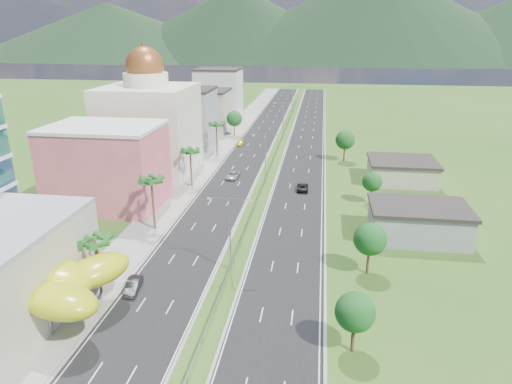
% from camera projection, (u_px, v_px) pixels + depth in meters
% --- Properties ---
extents(ground, '(500.00, 500.00, 0.00)m').
position_uv_depth(ground, '(215.00, 311.00, 55.10)').
color(ground, '#2D5119').
rests_on(ground, ground).
extents(road_left, '(11.00, 260.00, 0.04)m').
position_uv_depth(road_left, '(257.00, 140.00, 140.01)').
color(road_left, black).
rests_on(road_left, ground).
extents(road_right, '(11.00, 260.00, 0.04)m').
position_uv_depth(road_right, '(306.00, 142.00, 138.01)').
color(road_right, black).
rests_on(road_right, ground).
extents(sidewalk_left, '(7.00, 260.00, 0.12)m').
position_uv_depth(sidewalk_left, '(227.00, 139.00, 141.26)').
color(sidewalk_left, gray).
rests_on(sidewalk_left, ground).
extents(median_guardrail, '(0.10, 216.06, 0.76)m').
position_uv_depth(median_guardrail, '(275.00, 154.00, 122.01)').
color(median_guardrail, gray).
rests_on(median_guardrail, ground).
extents(streetlight_median_b, '(6.04, 0.25, 11.00)m').
position_uv_depth(streetlight_median_b, '(230.00, 227.00, 62.15)').
color(streetlight_median_b, gray).
rests_on(streetlight_median_b, ground).
extents(streetlight_median_c, '(6.04, 0.25, 11.00)m').
position_uv_depth(streetlight_median_c, '(266.00, 153.00, 99.45)').
color(streetlight_median_c, gray).
rests_on(streetlight_median_c, ground).
extents(streetlight_median_d, '(6.04, 0.25, 11.00)m').
position_uv_depth(streetlight_median_d, '(283.00, 116.00, 141.41)').
color(streetlight_median_d, gray).
rests_on(streetlight_median_d, ground).
extents(streetlight_median_e, '(6.04, 0.25, 11.00)m').
position_uv_depth(streetlight_median_e, '(293.00, 96.00, 183.37)').
color(streetlight_median_e, gray).
rests_on(streetlight_median_e, ground).
extents(lime_canopy, '(18.00, 15.00, 7.40)m').
position_uv_depth(lime_canopy, '(36.00, 280.00, 52.35)').
color(lime_canopy, '#B2B811').
rests_on(lime_canopy, ground).
extents(pink_shophouse, '(20.00, 15.00, 15.00)m').
position_uv_depth(pink_shophouse, '(107.00, 168.00, 86.14)').
color(pink_shophouse, '#D25661').
rests_on(pink_shophouse, ground).
extents(domed_building, '(20.00, 20.00, 28.70)m').
position_uv_depth(domed_building, '(149.00, 124.00, 106.29)').
color(domed_building, beige).
rests_on(domed_building, ground).
extents(midrise_grey, '(16.00, 15.00, 16.00)m').
position_uv_depth(midrise_grey, '(185.00, 119.00, 130.59)').
color(midrise_grey, gray).
rests_on(midrise_grey, ground).
extents(midrise_beige, '(16.00, 15.00, 13.00)m').
position_uv_depth(midrise_beige, '(204.00, 111.00, 151.61)').
color(midrise_beige, '#BDB59B').
rests_on(midrise_beige, ground).
extents(midrise_white, '(16.00, 15.00, 18.00)m').
position_uv_depth(midrise_white, '(219.00, 94.00, 172.22)').
color(midrise_white, silver).
rests_on(midrise_white, ground).
extents(shed_near, '(15.00, 10.00, 5.00)m').
position_uv_depth(shed_near, '(418.00, 223.00, 73.84)').
color(shed_near, gray).
rests_on(shed_near, ground).
extents(shed_far, '(14.00, 12.00, 4.40)m').
position_uv_depth(shed_far, '(402.00, 172.00, 101.65)').
color(shed_far, '#BDB59B').
rests_on(shed_far, ground).
extents(palm_tree_b, '(3.60, 3.60, 8.10)m').
position_uv_depth(palm_tree_b, '(95.00, 243.00, 56.65)').
color(palm_tree_b, '#47301C').
rests_on(palm_tree_b, ground).
extents(palm_tree_c, '(3.60, 3.60, 9.60)m').
position_uv_depth(palm_tree_c, '(151.00, 182.00, 74.82)').
color(palm_tree_c, '#47301C').
rests_on(palm_tree_c, ground).
extents(palm_tree_d, '(3.60, 3.60, 8.60)m').
position_uv_depth(palm_tree_d, '(190.00, 152.00, 96.58)').
color(palm_tree_d, '#47301C').
rests_on(palm_tree_d, ground).
extents(palm_tree_e, '(3.60, 3.60, 9.40)m').
position_uv_depth(palm_tree_e, '(216.00, 126.00, 119.64)').
color(palm_tree_e, '#47301C').
rests_on(palm_tree_e, ground).
extents(leafy_tree_lfar, '(4.90, 4.90, 8.05)m').
position_uv_depth(leafy_tree_lfar, '(234.00, 119.00, 143.86)').
color(leafy_tree_lfar, '#47301C').
rests_on(leafy_tree_lfar, ground).
extents(leafy_tree_ra, '(4.20, 4.20, 6.90)m').
position_uv_depth(leafy_tree_ra, '(355.00, 312.00, 46.70)').
color(leafy_tree_ra, '#47301C').
rests_on(leafy_tree_ra, ground).
extents(leafy_tree_rb, '(4.55, 4.55, 7.47)m').
position_uv_depth(leafy_tree_rb, '(370.00, 239.00, 62.02)').
color(leafy_tree_rb, '#47301C').
rests_on(leafy_tree_rb, ground).
extents(leafy_tree_rc, '(3.85, 3.85, 6.33)m').
position_uv_depth(leafy_tree_rc, '(372.00, 182.00, 88.00)').
color(leafy_tree_rc, '#47301C').
rests_on(leafy_tree_rc, ground).
extents(leafy_tree_rd, '(4.90, 4.90, 8.05)m').
position_uv_depth(leafy_tree_rd, '(345.00, 140.00, 116.10)').
color(leafy_tree_rd, '#47301C').
rests_on(leafy_tree_rd, ground).
extents(mountain_ridge, '(860.00, 140.00, 90.00)m').
position_uv_depth(mountain_ridge, '(371.00, 63.00, 466.71)').
color(mountain_ridge, black).
rests_on(mountain_ridge, ground).
extents(car_dark_left, '(2.22, 4.79, 1.52)m').
position_uv_depth(car_dark_left, '(133.00, 286.00, 59.08)').
color(car_dark_left, black).
rests_on(car_dark_left, road_left).
extents(car_silver_mid_left, '(2.81, 5.40, 1.45)m').
position_uv_depth(car_silver_mid_left, '(233.00, 175.00, 103.91)').
color(car_silver_mid_left, '#989A9F').
rests_on(car_silver_mid_left, road_left).
extents(car_yellow_far_left, '(1.96, 4.48, 1.28)m').
position_uv_depth(car_yellow_far_left, '(240.00, 143.00, 133.88)').
color(car_yellow_far_left, gold).
rests_on(car_yellow_far_left, road_left).
extents(car_dark_far_right, '(2.43, 5.15, 1.42)m').
position_uv_depth(car_dark_far_right, '(303.00, 187.00, 96.23)').
color(car_dark_far_right, black).
rests_on(car_dark_far_right, road_right).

